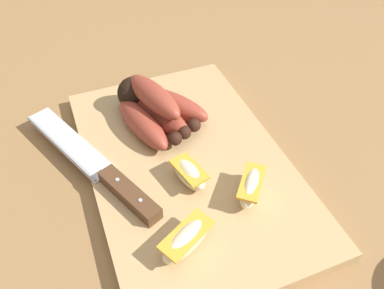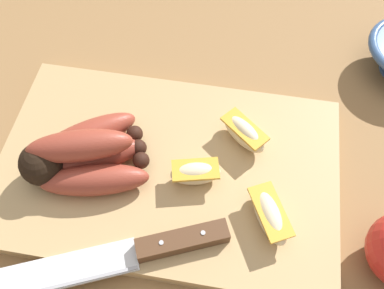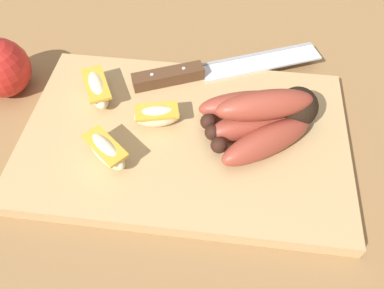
# 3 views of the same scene
# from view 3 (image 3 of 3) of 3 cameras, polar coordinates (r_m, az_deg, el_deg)

# --- Properties ---
(ground_plane) EXTENTS (6.00, 6.00, 0.00)m
(ground_plane) POSITION_cam_3_polar(r_m,az_deg,el_deg) (0.49, -2.16, -0.46)
(ground_plane) COLOR olive
(cutting_board) EXTENTS (0.41, 0.26, 0.02)m
(cutting_board) POSITION_cam_3_polar(r_m,az_deg,el_deg) (0.49, -1.07, 0.99)
(cutting_board) COLOR tan
(cutting_board) RESTS_ON ground_plane
(banana_bunch) EXTENTS (0.15, 0.14, 0.07)m
(banana_bunch) POSITION_cam_3_polar(r_m,az_deg,el_deg) (0.47, 10.69, 4.07)
(banana_bunch) COLOR black
(banana_bunch) RESTS_ON cutting_board
(chefs_knife) EXTENTS (0.27, 0.14, 0.02)m
(chefs_knife) POSITION_cam_3_polar(r_m,az_deg,el_deg) (0.55, 1.41, 10.95)
(chefs_knife) COLOR silver
(chefs_knife) RESTS_ON cutting_board
(apple_wedge_near) EXTENTS (0.07, 0.06, 0.03)m
(apple_wedge_near) POSITION_cam_3_polar(r_m,az_deg,el_deg) (0.45, -12.76, -0.89)
(apple_wedge_near) COLOR beige
(apple_wedge_near) RESTS_ON cutting_board
(apple_wedge_middle) EXTENTS (0.06, 0.04, 0.03)m
(apple_wedge_middle) POSITION_cam_3_polar(r_m,az_deg,el_deg) (0.48, -5.24, 4.32)
(apple_wedge_middle) COLOR beige
(apple_wedge_middle) RESTS_ON cutting_board
(apple_wedge_far) EXTENTS (0.06, 0.08, 0.03)m
(apple_wedge_far) POSITION_cam_3_polar(r_m,az_deg,el_deg) (0.53, -14.02, 8.14)
(apple_wedge_far) COLOR beige
(apple_wedge_far) RESTS_ON cutting_board
(whole_apple) EXTENTS (0.08, 0.08, 0.09)m
(whole_apple) POSITION_cam_3_polar(r_m,az_deg,el_deg) (0.59, -26.88, 10.21)
(whole_apple) COLOR red
(whole_apple) RESTS_ON ground_plane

